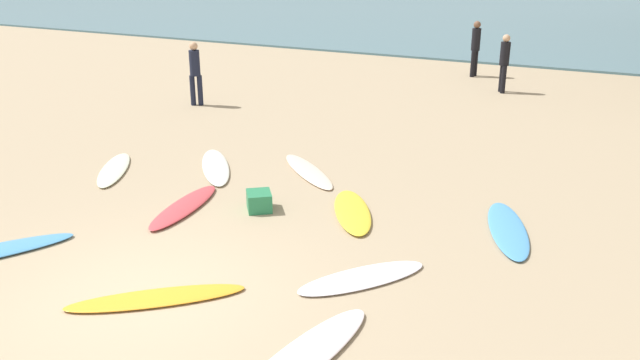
# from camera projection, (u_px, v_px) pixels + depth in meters

# --- Properties ---
(ground_plane) EXTENTS (120.00, 120.00, 0.00)m
(ground_plane) POSITION_uv_depth(u_px,v_px,m) (143.00, 297.00, 8.77)
(ground_plane) COLOR tan
(ocean_water) EXTENTS (120.00, 40.00, 0.08)m
(ocean_water) POSITION_uv_depth(u_px,v_px,m) (541.00, 6.00, 41.03)
(ocean_water) COLOR slate
(ocean_water) RESTS_ON ground_plane
(surfboard_0) EXTENTS (1.43, 2.02, 0.08)m
(surfboard_0) POSITION_uv_depth(u_px,v_px,m) (114.00, 169.00, 13.30)
(surfboard_0) COLOR silver
(surfboard_0) RESTS_ON ground_plane
(surfboard_1) EXTENTS (1.23, 2.29, 0.07)m
(surfboard_1) POSITION_uv_depth(u_px,v_px,m) (508.00, 229.00, 10.66)
(surfboard_1) COLOR #4C9ADE
(surfboard_1) RESTS_ON ground_plane
(surfboard_2) EXTENTS (1.02, 2.55, 0.08)m
(surfboard_2) POSITION_uv_depth(u_px,v_px,m) (302.00, 358.00, 7.46)
(surfboard_2) COLOR white
(surfboard_2) RESTS_ON ground_plane
(surfboard_3) EXTENTS (1.45, 1.98, 0.09)m
(surfboard_3) POSITION_uv_depth(u_px,v_px,m) (352.00, 212.00, 11.31)
(surfboard_3) COLOR yellow
(surfboard_3) RESTS_ON ground_plane
(surfboard_4) EXTENTS (1.95, 1.87, 0.06)m
(surfboard_4) POSITION_uv_depth(u_px,v_px,m) (308.00, 171.00, 13.23)
(surfboard_4) COLOR #F9DDC6
(surfboard_4) RESTS_ON ground_plane
(surfboard_5) EXTENTS (2.11, 1.82, 0.06)m
(surfboard_5) POSITION_uv_depth(u_px,v_px,m) (156.00, 298.00, 8.69)
(surfboard_5) COLOR #F5A127
(surfboard_5) RESTS_ON ground_plane
(surfboard_6) EXTENTS (1.68, 1.87, 0.06)m
(surfboard_6) POSITION_uv_depth(u_px,v_px,m) (362.00, 278.00, 9.19)
(surfboard_6) COLOR white
(surfboard_6) RESTS_ON ground_plane
(surfboard_7) EXTENTS (0.71, 2.13, 0.09)m
(surfboard_7) POSITION_uv_depth(u_px,v_px,m) (184.00, 207.00, 11.51)
(surfboard_7) COLOR #D2454C
(surfboard_7) RESTS_ON ground_plane
(surfboard_8) EXTENTS (1.78, 2.12, 0.08)m
(surfboard_8) POSITION_uv_depth(u_px,v_px,m) (215.00, 167.00, 13.45)
(surfboard_8) COLOR white
(surfboard_8) RESTS_ON ground_plane
(beachgoer_near) EXTENTS (0.37, 0.37, 1.72)m
(beachgoer_near) POSITION_uv_depth(u_px,v_px,m) (195.00, 70.00, 17.95)
(beachgoer_near) COLOR #191E33
(beachgoer_near) RESTS_ON ground_plane
(beachgoer_mid) EXTENTS (0.33, 0.34, 1.77)m
(beachgoer_mid) POSITION_uv_depth(u_px,v_px,m) (476.00, 46.00, 21.49)
(beachgoer_mid) COLOR black
(beachgoer_mid) RESTS_ON ground_plane
(beachgoer_far) EXTENTS (0.37, 0.37, 1.69)m
(beachgoer_far) POSITION_uv_depth(u_px,v_px,m) (504.00, 61.00, 19.38)
(beachgoer_far) COLOR black
(beachgoer_far) RESTS_ON ground_plane
(beach_cooler) EXTENTS (0.60, 0.61, 0.32)m
(beach_cooler) POSITION_uv_depth(u_px,v_px,m) (259.00, 201.00, 11.44)
(beach_cooler) COLOR #287F51
(beach_cooler) RESTS_ON ground_plane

